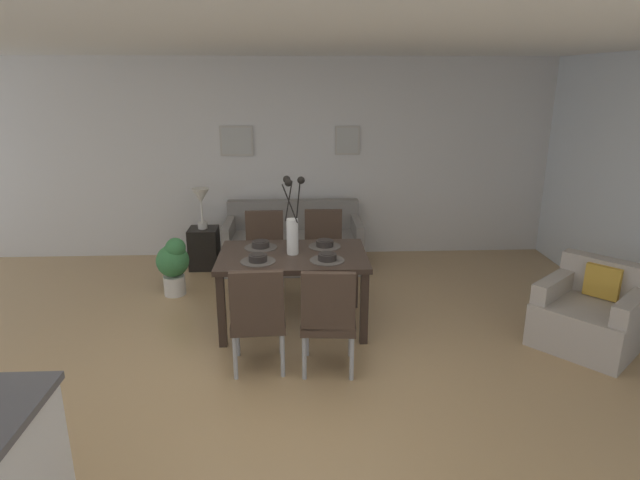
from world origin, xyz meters
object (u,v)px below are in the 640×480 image
(centerpiece_vase, at_px, (292,225))
(bowl_far_left, at_px, (327,256))
(side_table, at_px, (204,248))
(dining_chair_far_left, at_px, (328,316))
(bowl_near_left, at_px, (258,257))
(bowl_far_right, at_px, (325,243))
(dining_table, at_px, (293,263))
(bowl_near_right, at_px, (261,244))
(potted_plant, at_px, (173,263))
(sofa, at_px, (293,245))
(table_lamp, at_px, (201,200))
(dining_chair_near_right, at_px, (265,249))
(dining_chair_near_left, at_px, (258,314))
(armchair, at_px, (591,315))
(dining_chair_far_right, at_px, (323,247))
(framed_picture_left, at_px, (237,141))
(framed_picture_center, at_px, (347,140))

(centerpiece_vase, distance_m, bowl_far_left, 0.45)
(side_table, bearing_deg, dining_chair_far_left, -61.34)
(bowl_near_left, distance_m, bowl_far_left, 0.63)
(centerpiece_vase, bearing_deg, bowl_far_right, 33.23)
(dining_table, height_order, bowl_near_right, bowl_near_right)
(bowl_far_right, xyz_separation_m, potted_plant, (-1.64, 0.62, -0.41))
(bowl_near_left, relative_size, bowl_near_right, 1.00)
(bowl_near_left, height_order, sofa, bowl_near_left)
(bowl_far_right, relative_size, potted_plant, 0.25)
(dining_table, height_order, bowl_far_right, bowl_far_right)
(table_lamp, relative_size, potted_plant, 0.76)
(dining_table, relative_size, side_table, 2.69)
(dining_chair_near_right, xyz_separation_m, bowl_near_left, (0.01, -1.07, 0.27))
(dining_chair_near_left, relative_size, armchair, 0.81)
(dining_chair_far_right, bearing_deg, dining_chair_near_left, -109.79)
(side_table, bearing_deg, centerpiece_vase, -56.36)
(potted_plant, bearing_deg, dining_table, -31.98)
(table_lamp, xyz_separation_m, framed_picture_left, (0.42, 0.51, 0.66))
(dining_chair_near_right, height_order, armchair, dining_chair_near_right)
(dining_chair_near_right, relative_size, bowl_far_left, 5.41)
(table_lamp, distance_m, armchair, 4.47)
(centerpiece_vase, height_order, bowl_far_left, centerpiece_vase)
(dining_chair_near_right, distance_m, dining_chair_far_right, 0.66)
(bowl_near_left, distance_m, framed_picture_center, 2.76)
(bowl_far_left, distance_m, armchair, 2.44)
(armchair, bearing_deg, side_table, 149.84)
(bowl_far_right, relative_size, table_lamp, 0.33)
(bowl_near_right, relative_size, armchair, 0.15)
(dining_chair_far_right, height_order, side_table, dining_chair_far_right)
(bowl_far_left, relative_size, side_table, 0.33)
(table_lamp, bearing_deg, bowl_far_left, -52.88)
(dining_table, distance_m, dining_chair_far_left, 0.95)
(dining_chair_far_left, height_order, centerpiece_vase, centerpiece_vase)
(dining_chair_far_left, distance_m, framed_picture_center, 3.32)
(potted_plant, bearing_deg, bowl_far_left, -32.24)
(side_table, bearing_deg, table_lamp, 180.00)
(dining_chair_near_left, height_order, armchair, dining_chair_near_left)
(bowl_near_right, bearing_deg, framed_picture_center, 62.79)
(dining_table, bearing_deg, dining_chair_far_left, -72.25)
(bowl_near_right, distance_m, sofa, 1.65)
(dining_chair_near_right, distance_m, sofa, 0.97)
(dining_chair_near_left, xyz_separation_m, framed_picture_left, (-0.44, 3.07, 1.04))
(dining_chair_near_right, bearing_deg, sofa, 70.16)
(dining_chair_near_right, bearing_deg, bowl_far_left, -59.31)
(sofa, bearing_deg, dining_chair_near_right, -109.84)
(dining_chair_near_right, height_order, dining_chair_far_right, same)
(dining_chair_near_right, bearing_deg, framed_picture_center, 52.57)
(bowl_far_right, bearing_deg, sofa, 101.65)
(bowl_far_right, bearing_deg, dining_chair_far_right, 87.94)
(dining_table, bearing_deg, bowl_far_right, 33.32)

